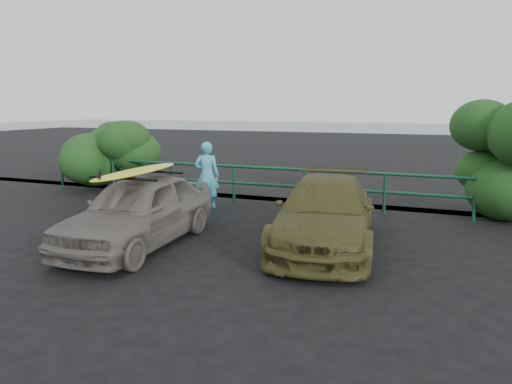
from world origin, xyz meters
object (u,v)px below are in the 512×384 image
guardrail (268,186)px  olive_vehicle (325,213)px  surfboard (137,171)px  man (207,175)px  sedan (139,211)px

guardrail → olive_vehicle: bearing=-53.8°
olive_vehicle → surfboard: 3.61m
guardrail → man: man is taller
olive_vehicle → man: man is taller
olive_vehicle → man: bearing=142.4°
sedan → olive_vehicle: (3.30, 1.24, -0.04)m
man → surfboard: bearing=76.3°
guardrail → sedan: (-1.11, -4.23, 0.14)m
surfboard → guardrail: bearing=73.3°
guardrail → surfboard: 4.46m
olive_vehicle → surfboard: (-3.30, -1.24, 0.79)m
guardrail → sedan: sedan is taller
sedan → surfboard: size_ratio=1.49×
sedan → guardrail: bearing=73.3°
olive_vehicle → surfboard: size_ratio=1.65×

